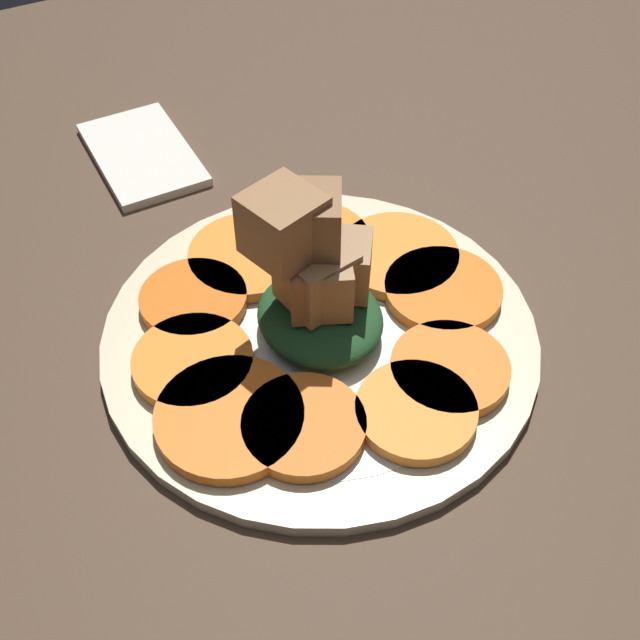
{
  "coord_description": "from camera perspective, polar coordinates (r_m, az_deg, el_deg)",
  "views": [
    {
      "loc": [
        -32.73,
        17.33,
        44.29
      ],
      "look_at": [
        0.0,
        0.0,
        4.1
      ],
      "focal_mm": 45.0,
      "sensor_mm": 36.0,
      "label": 1
    }
  ],
  "objects": [
    {
      "name": "carrot_slice_6",
      "position": [
        0.5,
        -6.46,
        -6.89
      ],
      "size": [
        9.4,
        9.4,
        0.93
      ],
      "primitive_type": "cylinder",
      "color": "orange",
      "rests_on": "plate"
    },
    {
      "name": "carrot_slice_7",
      "position": [
        0.5,
        -1.15,
        -7.52
      ],
      "size": [
        7.78,
        7.78,
        0.93
      ],
      "primitive_type": "cylinder",
      "color": "orange",
      "rests_on": "plate"
    },
    {
      "name": "carrot_slice_0",
      "position": [
        0.58,
        8.73,
        2.1
      ],
      "size": [
        8.44,
        8.44,
        0.93
      ],
      "primitive_type": "cylinder",
      "color": "orange",
      "rests_on": "plate"
    },
    {
      "name": "carrot_slice_2",
      "position": [
        0.61,
        -0.5,
        5.6
      ],
      "size": [
        8.66,
        8.66,
        0.93
      ],
      "primitive_type": "cylinder",
      "color": "orange",
      "rests_on": "plate"
    },
    {
      "name": "carrot_slice_3",
      "position": [
        0.6,
        -5.1,
        4.56
      ],
      "size": [
        9.02,
        9.02,
        0.93
      ],
      "primitive_type": "cylinder",
      "color": "orange",
      "rests_on": "plate"
    },
    {
      "name": "carrot_slice_1",
      "position": [
        0.6,
        5.57,
        4.59
      ],
      "size": [
        9.04,
        9.04,
        0.93
      ],
      "primitive_type": "cylinder",
      "color": "orange",
      "rests_on": "plate"
    },
    {
      "name": "carrot_slice_5",
      "position": [
        0.54,
        -9.03,
        -2.93
      ],
      "size": [
        8.03,
        8.03,
        0.93
      ],
      "primitive_type": "cylinder",
      "color": "orange",
      "rests_on": "plate"
    },
    {
      "name": "table_slab",
      "position": [
        0.57,
        0.0,
        -2.11
      ],
      "size": [
        120.0,
        120.0,
        2.0
      ],
      "primitive_type": "cube",
      "color": "#4C3828",
      "rests_on": "ground"
    },
    {
      "name": "carrot_slice_8",
      "position": [
        0.51,
        6.84,
        -6.46
      ],
      "size": [
        7.7,
        7.7,
        0.93
      ],
      "primitive_type": "cylinder",
      "color": "orange",
      "rests_on": "plate"
    },
    {
      "name": "napkin",
      "position": [
        0.74,
        -12.52,
        11.43
      ],
      "size": [
        13.16,
        7.9,
        0.8
      ],
      "color": "silver",
      "rests_on": "table_slab"
    },
    {
      "name": "center_pile",
      "position": [
        0.52,
        -0.22,
        2.97
      ],
      "size": [
        9.31,
        9.18,
        11.2
      ],
      "color": "#1E4723",
      "rests_on": "plate"
    },
    {
      "name": "carrot_slice_9",
      "position": [
        0.53,
        9.22,
        -3.43
      ],
      "size": [
        7.87,
        7.87,
        0.93
      ],
      "primitive_type": "cylinder",
      "color": "orange",
      "rests_on": "plate"
    },
    {
      "name": "plate",
      "position": [
        0.56,
        0.0,
        -1.1
      ],
      "size": [
        30.19,
        30.19,
        1.05
      ],
      "color": "beige",
      "rests_on": "table_slab"
    },
    {
      "name": "carrot_slice_4",
      "position": [
        0.57,
        -8.99,
        1.47
      ],
      "size": [
        7.64,
        7.64,
        0.93
      ],
      "primitive_type": "cylinder",
      "color": "orange",
      "rests_on": "plate"
    },
    {
      "name": "fork",
      "position": [
        0.57,
        6.87,
        1.34
      ],
      "size": [
        18.73,
        2.55,
        0.4
      ],
      "rotation": [
        0.0,
        0.0,
        -0.04
      ],
      "color": "#B2B2B7",
      "rests_on": "plate"
    }
  ]
}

